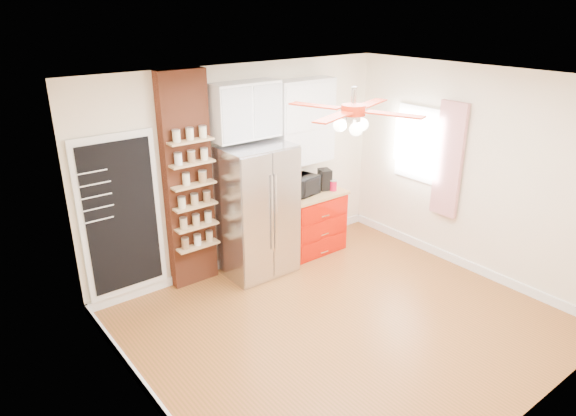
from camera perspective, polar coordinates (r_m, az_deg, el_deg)
floor at (r=6.01m, az=6.16°, el=-12.59°), size 4.50×4.50×0.00m
ceiling at (r=5.02m, az=7.42°, el=13.79°), size 4.50×4.50×0.00m
wall_back at (r=6.84m, az=-5.05°, el=4.42°), size 4.50×0.02×2.70m
wall_front at (r=4.34m, az=25.67°, el=-8.52°), size 4.50×0.02×2.70m
wall_left at (r=4.25m, az=-15.79°, el=-7.73°), size 0.02×4.00×2.70m
wall_right at (r=7.06m, az=19.96°, el=3.71°), size 0.02×4.00×2.70m
chalkboard at (r=6.20m, az=-18.03°, el=-0.95°), size 0.95×0.05×1.95m
brick_pillar at (r=6.38m, az=-11.05°, el=2.79°), size 0.60×0.16×2.70m
fridge at (r=6.69m, az=-3.54°, el=-0.28°), size 0.90×0.70×1.75m
upper_glass_cabinet at (r=6.48m, az=-4.80°, el=10.75°), size 0.90×0.35×0.70m
red_cabinet at (r=7.43m, az=2.48°, el=-1.46°), size 0.94×0.64×0.90m
upper_shelf_unit at (r=7.12m, az=1.77°, el=9.55°), size 0.90×0.30×1.15m
window at (r=7.48m, az=14.31°, el=6.92°), size 0.04×0.75×1.05m
curtain at (r=7.15m, az=17.42°, el=5.10°), size 0.06×0.40×1.55m
ceiling_fan at (r=5.06m, az=7.27°, el=10.70°), size 1.40×1.40×0.44m
toaster_oven at (r=7.12m, az=1.49°, el=2.48°), size 0.52×0.40×0.26m
coffee_maker at (r=7.35m, az=4.09°, el=3.21°), size 0.21×0.24×0.29m
canister_left at (r=7.33m, az=5.06°, el=2.48°), size 0.13×0.13×0.14m
canister_right at (r=7.52m, az=4.39°, el=2.97°), size 0.11×0.11×0.13m
pantry_jar_oats at (r=6.21m, az=-11.26°, el=3.14°), size 0.12×0.12×0.14m
pantry_jar_beans at (r=6.26m, az=-9.47°, el=3.42°), size 0.13×0.13×0.14m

